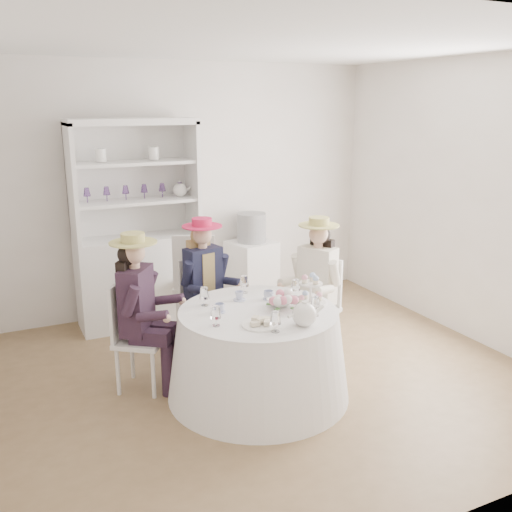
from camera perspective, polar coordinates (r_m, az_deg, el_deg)
name	(u,v)px	position (r m, az deg, el deg)	size (l,w,h in m)	color
ground	(261,377)	(4.98, 0.51, -12.02)	(4.50, 4.50, 0.00)	brown
ceiling	(262,42)	(4.45, 0.59, 20.63)	(4.50, 4.50, 0.00)	white
wall_back	(181,189)	(6.36, -7.47, 6.66)	(4.50, 4.50, 0.00)	silver
wall_front	(442,298)	(2.93, 18.08, -4.03)	(4.50, 4.50, 0.00)	silver
wall_right	(472,202)	(5.86, 20.80, 5.09)	(4.50, 4.50, 0.00)	silver
tea_table	(258,353)	(4.57, 0.23, -9.68)	(1.44, 1.44, 0.71)	white
hutch	(138,254)	(6.03, -11.69, 0.24)	(1.27, 0.52, 2.12)	silver
side_table	(251,272)	(6.61, -0.45, -1.63)	(0.47, 0.47, 0.73)	silver
hatbox	(251,227)	(6.47, -0.46, 2.87)	(0.33, 0.33, 0.33)	black
guest_left	(139,303)	(4.61, -11.59, -4.65)	(0.56, 0.53, 1.30)	silver
guest_mid	(204,278)	(5.22, -5.18, -2.21)	(0.48, 0.51, 1.28)	silver
guest_right	(316,278)	(5.20, 6.03, -2.24)	(0.55, 0.50, 1.29)	silver
spare_chair	(195,280)	(5.71, -6.08, -2.41)	(0.57, 0.57, 1.04)	silver
teacup_a	(220,309)	(4.39, -3.66, -5.27)	(0.08, 0.08, 0.06)	white
teacup_b	(239,296)	(4.64, -1.67, -4.05)	(0.07, 0.07, 0.07)	white
teacup_c	(269,296)	(4.66, 1.27, -3.98)	(0.08, 0.08, 0.07)	white
flower_bowl	(280,303)	(4.52, 2.40, -4.75)	(0.19, 0.19, 0.05)	white
flower_arrangement	(284,300)	(4.40, 2.77, -4.42)	(0.18, 0.19, 0.07)	pink
table_teapot	(305,314)	(4.14, 4.88, -5.84)	(0.25, 0.18, 0.19)	white
sandwich_plate	(260,324)	(4.14, 0.45, -6.78)	(0.27, 0.27, 0.06)	white
cupcake_stand	(311,293)	(4.58, 5.48, -3.71)	(0.25, 0.25, 0.23)	white
stemware_set	(258,301)	(4.41, 0.24, -4.55)	(0.91, 0.95, 0.15)	white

